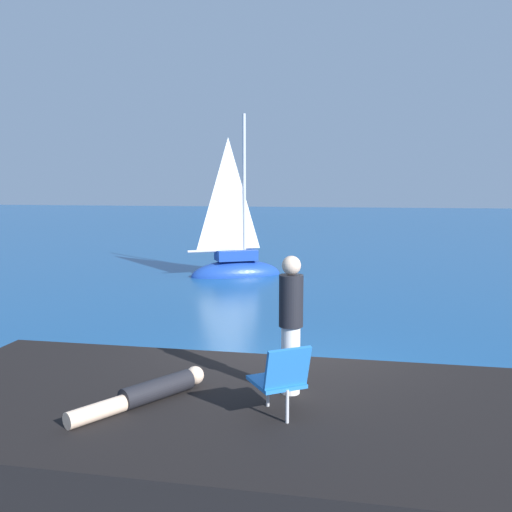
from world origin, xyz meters
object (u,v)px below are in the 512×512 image
Objects in this scene: person_sunbather at (148,393)px; beach_chair at (281,377)px; person_standing at (291,321)px; sailboat_near at (236,266)px.

beach_chair reaches higher than person_sunbather.
person_standing is at bearing -35.29° from beach_chair.
sailboat_near is 13.88m from beach_chair.
person_standing is at bearing -102.20° from sailboat_near.
person_sunbather is 1.56m from beach_chair.
beach_chair is at bearing -103.03° from sailboat_near.
sailboat_near is at bearing -19.58° from beach_chair.
sailboat_near reaches higher than person_sunbather.
person_sunbather is 1.96× the size of beach_chair.
sailboat_near is 3.85× the size of person_standing.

